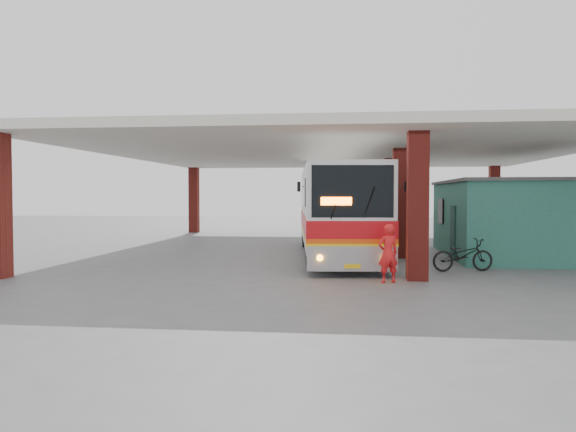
% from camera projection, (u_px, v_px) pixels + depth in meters
% --- Properties ---
extents(ground, '(90.00, 90.00, 0.00)m').
position_uv_depth(ground, '(321.00, 266.00, 19.80)').
color(ground, '#515154').
rests_on(ground, ground).
extents(brick_columns, '(20.10, 21.60, 4.35)m').
position_uv_depth(brick_columns, '(360.00, 203.00, 24.52)').
color(brick_columns, maroon).
rests_on(brick_columns, ground).
extents(canopy_roof, '(21.00, 23.00, 0.30)m').
position_uv_depth(canopy_roof, '(340.00, 152.00, 26.03)').
color(canopy_roof, silver).
rests_on(canopy_roof, brick_columns).
extents(shop_building, '(5.20, 8.20, 3.11)m').
position_uv_depth(shop_building, '(510.00, 218.00, 22.85)').
color(shop_building, '#296858').
rests_on(shop_building, ground).
extents(coach_bus, '(4.06, 13.24, 3.80)m').
position_uv_depth(coach_bus, '(336.00, 210.00, 23.12)').
color(coach_bus, silver).
rests_on(coach_bus, ground).
extents(motorcycle, '(2.16, 1.17, 1.07)m').
position_uv_depth(motorcycle, '(463.00, 255.00, 18.34)').
color(motorcycle, black).
rests_on(motorcycle, ground).
extents(pedestrian, '(0.72, 0.60, 1.68)m').
position_uv_depth(pedestrian, '(388.00, 253.00, 15.94)').
color(pedestrian, red).
rests_on(pedestrian, ground).
extents(red_chair, '(0.43, 0.43, 0.71)m').
position_uv_depth(red_chair, '(422.00, 243.00, 25.52)').
color(red_chair, '#B51320').
rests_on(red_chair, ground).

